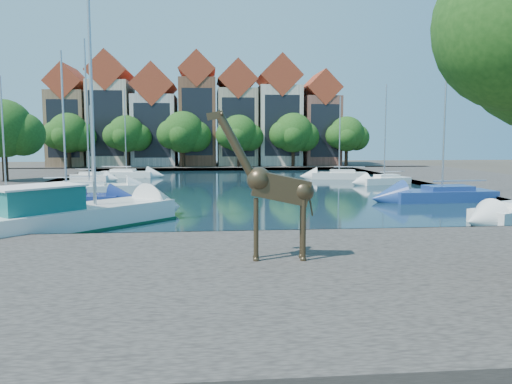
% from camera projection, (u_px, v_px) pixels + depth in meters
% --- Properties ---
extents(ground, '(160.00, 160.00, 0.00)m').
position_uv_depth(ground, '(263.00, 241.00, 22.67)').
color(ground, '#38332B').
rests_on(ground, ground).
extents(water_basin, '(38.00, 50.00, 0.08)m').
position_uv_depth(water_basin, '(235.00, 188.00, 46.42)').
color(water_basin, black).
rests_on(water_basin, ground).
extents(near_quay, '(50.00, 14.00, 0.50)m').
position_uv_depth(near_quay, '(287.00, 278.00, 15.72)').
color(near_quay, '#4B4641').
rests_on(near_quay, ground).
extents(far_quay, '(60.00, 16.00, 0.50)m').
position_uv_depth(far_quay, '(224.00, 166.00, 78.07)').
color(far_quay, '#4B4641').
rests_on(far_quay, ground).
extents(right_quay, '(14.00, 52.00, 0.50)m').
position_uv_depth(right_quay, '(490.00, 183.00, 48.76)').
color(right_quay, '#4B4641').
rests_on(right_quay, ground).
extents(townhouse_west_end, '(5.44, 9.18, 14.93)m').
position_uv_depth(townhouse_west_end, '(71.00, 120.00, 75.11)').
color(townhouse_west_end, '#816346').
rests_on(townhouse_west_end, far_quay).
extents(townhouse_west_mid, '(5.94, 9.18, 16.79)m').
position_uv_depth(townhouse_west_mid, '(112.00, 114.00, 75.58)').
color(townhouse_west_mid, beige).
rests_on(townhouse_west_mid, far_quay).
extents(townhouse_west_inner, '(6.43, 9.18, 15.15)m').
position_uv_depth(townhouse_west_inner, '(155.00, 120.00, 76.30)').
color(townhouse_west_inner, beige).
rests_on(townhouse_west_inner, far_quay).
extents(townhouse_center, '(5.44, 9.18, 16.93)m').
position_uv_depth(townhouse_center, '(198.00, 114.00, 76.80)').
color(townhouse_center, brown).
rests_on(townhouse_center, far_quay).
extents(townhouse_east_inner, '(5.94, 9.18, 15.79)m').
position_uv_depth(townhouse_east_inner, '(237.00, 118.00, 77.44)').
color(townhouse_east_inner, tan).
rests_on(townhouse_east_inner, far_quay).
extents(townhouse_east_mid, '(6.43, 9.18, 16.65)m').
position_uv_depth(townhouse_east_mid, '(278.00, 116.00, 78.01)').
color(townhouse_east_mid, beige).
rests_on(townhouse_east_mid, far_quay).
extents(townhouse_east_end, '(5.44, 9.18, 14.43)m').
position_uv_depth(townhouse_east_end, '(319.00, 122.00, 78.73)').
color(townhouse_east_end, brown).
rests_on(townhouse_east_end, far_quay).
extents(far_tree_far_west, '(7.28, 5.60, 7.68)m').
position_uv_depth(far_tree_far_west, '(69.00, 134.00, 70.01)').
color(far_tree_far_west, '#332114').
rests_on(far_tree_far_west, far_quay).
extents(far_tree_west, '(6.76, 5.20, 7.36)m').
position_uv_depth(far_tree_west, '(127.00, 135.00, 70.78)').
color(far_tree_west, '#332114').
rests_on(far_tree_west, far_quay).
extents(far_tree_mid_west, '(7.80, 6.00, 8.00)m').
position_uv_depth(far_tree_mid_west, '(184.00, 134.00, 71.52)').
color(far_tree_mid_west, '#332114').
rests_on(far_tree_mid_west, far_quay).
extents(far_tree_mid_east, '(7.02, 5.40, 7.52)m').
position_uv_depth(far_tree_mid_east, '(240.00, 135.00, 72.29)').
color(far_tree_mid_east, '#332114').
rests_on(far_tree_mid_east, far_quay).
extents(far_tree_east, '(7.54, 5.80, 7.84)m').
position_uv_depth(far_tree_east, '(294.00, 134.00, 73.04)').
color(far_tree_east, '#332114').
rests_on(far_tree_east, far_quay).
extents(far_tree_far_east, '(6.76, 5.20, 7.36)m').
position_uv_depth(far_tree_far_east, '(347.00, 135.00, 73.81)').
color(far_tree_far_east, '#332114').
rests_on(far_tree_far_east, far_quay).
extents(side_tree_left_far, '(7.28, 5.60, 7.88)m').
position_uv_depth(side_tree_left_far, '(4.00, 130.00, 47.72)').
color(side_tree_left_far, '#332114').
rests_on(side_tree_left_far, left_quay).
extents(giraffe_statue, '(3.55, 0.71, 5.07)m').
position_uv_depth(giraffe_statue, '(273.00, 187.00, 16.91)').
color(giraffe_statue, '#3C301E').
rests_on(giraffe_statue, near_quay).
extents(motorsailer, '(9.71, 9.85, 11.79)m').
position_uv_depth(motorsailer, '(67.00, 212.00, 24.74)').
color(motorsailer, silver).
rests_on(motorsailer, water_basin).
extents(sailboat_left_a, '(5.81, 3.89, 8.35)m').
position_uv_depth(sailboat_left_a, '(7.00, 204.00, 31.08)').
color(sailboat_left_a, white).
rests_on(sailboat_left_a, water_basin).
extents(sailboat_left_b, '(7.22, 2.79, 10.28)m').
position_uv_depth(sailboat_left_b, '(67.00, 197.00, 33.64)').
color(sailboat_left_b, navy).
rests_on(sailboat_left_b, water_basin).
extents(sailboat_left_c, '(7.62, 4.08, 12.31)m').
position_uv_depth(sailboat_left_c, '(90.00, 187.00, 40.11)').
color(sailboat_left_c, white).
rests_on(sailboat_left_c, water_basin).
extents(sailboat_left_d, '(4.91, 3.44, 8.07)m').
position_uv_depth(sailboat_left_d, '(92.00, 176.00, 53.98)').
color(sailboat_left_d, silver).
rests_on(sailboat_left_d, water_basin).
extents(sailboat_left_e, '(6.40, 2.98, 10.16)m').
position_uv_depth(sailboat_left_e, '(126.00, 173.00, 58.22)').
color(sailboat_left_e, white).
rests_on(sailboat_left_e, water_basin).
extents(sailboat_right_b, '(7.64, 3.07, 13.44)m').
position_uv_depth(sailboat_right_b, '(442.00, 193.00, 36.28)').
color(sailboat_right_b, navy).
rests_on(sailboat_right_b, water_basin).
extents(sailboat_right_c, '(5.61, 3.33, 9.81)m').
position_uv_depth(sailboat_right_c, '(384.00, 179.00, 49.73)').
color(sailboat_right_c, white).
rests_on(sailboat_right_c, water_basin).
extents(sailboat_right_d, '(6.38, 3.04, 9.18)m').
position_uv_depth(sailboat_right_d, '(339.00, 174.00, 56.12)').
color(sailboat_right_d, silver).
rests_on(sailboat_right_d, water_basin).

